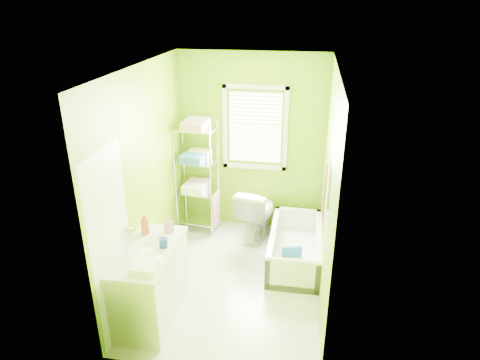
% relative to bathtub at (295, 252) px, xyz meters
% --- Properties ---
extents(ground, '(2.90, 2.90, 0.00)m').
position_rel_bathtub_xyz_m(ground, '(-0.72, -0.52, -0.15)').
color(ground, silver).
rests_on(ground, ground).
extents(room_envelope, '(2.14, 2.94, 2.62)m').
position_rel_bathtub_xyz_m(room_envelope, '(-0.72, -0.52, 1.40)').
color(room_envelope, '#709F07').
rests_on(room_envelope, ground).
extents(window, '(0.92, 0.05, 1.22)m').
position_rel_bathtub_xyz_m(window, '(-0.67, 0.90, 1.47)').
color(window, white).
rests_on(window, ground).
extents(door, '(0.09, 0.80, 2.00)m').
position_rel_bathtub_xyz_m(door, '(-1.76, -1.52, 0.85)').
color(door, white).
rests_on(door, ground).
extents(right_wall_decor, '(0.04, 1.48, 1.17)m').
position_rel_bathtub_xyz_m(right_wall_decor, '(0.32, -0.54, 1.17)').
color(right_wall_decor, '#3D0712').
rests_on(right_wall_decor, ground).
extents(bathtub, '(0.66, 1.41, 0.46)m').
position_rel_bathtub_xyz_m(bathtub, '(0.00, 0.00, 0.00)').
color(bathtub, white).
rests_on(bathtub, ground).
extents(toilet, '(0.61, 0.86, 0.79)m').
position_rel_bathtub_xyz_m(toilet, '(-0.58, 0.56, 0.25)').
color(toilet, white).
rests_on(toilet, ground).
extents(vanity, '(0.56, 1.10, 1.08)m').
position_rel_bathtub_xyz_m(vanity, '(-1.50, -1.28, 0.29)').
color(vanity, white).
rests_on(vanity, ground).
extents(wire_shelf_unit, '(0.60, 0.49, 1.70)m').
position_rel_bathtub_xyz_m(wire_shelf_unit, '(-1.46, 0.64, 0.89)').
color(wire_shelf_unit, silver).
rests_on(wire_shelf_unit, ground).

